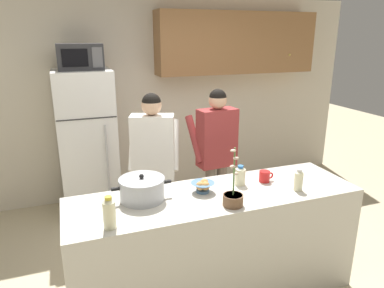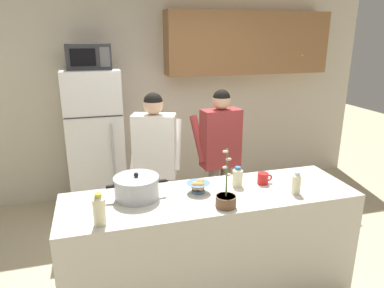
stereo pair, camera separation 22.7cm
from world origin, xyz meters
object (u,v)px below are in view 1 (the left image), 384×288
object	(u,v)px
bottle_far_corner	(109,213)
potted_orchid	(233,197)
person_by_sink	(216,146)
bottle_mid_counter	(240,175)
person_near_pot	(153,156)
cooking_pot	(142,189)
coffee_mug	(265,176)
microwave	(80,57)
refrigerator	(88,145)
bottle_near_edge	(299,180)
bread_bowl	(203,186)

from	to	relation	value
bottle_far_corner	potted_orchid	size ratio (longest dim) A/B	0.50
potted_orchid	person_by_sink	bearing A→B (deg)	71.79
potted_orchid	bottle_mid_counter	bearing A→B (deg)	54.82
person_near_pot	cooking_pot	world-z (taller)	person_near_pot
cooking_pot	bottle_far_corner	distance (m)	0.44
coffee_mug	bottle_mid_counter	world-z (taller)	bottle_mid_counter
cooking_pot	microwave	bearing A→B (deg)	98.98
microwave	cooking_pot	xyz separation A→B (m)	(0.27, -1.73, -0.88)
person_near_pot	refrigerator	bearing A→B (deg)	118.46
microwave	bottle_near_edge	size ratio (longest dim) A/B	2.62
refrigerator	person_by_sink	bearing A→B (deg)	-35.82
bread_bowl	microwave	bearing A→B (deg)	113.08
bottle_mid_counter	bottle_far_corner	distance (m)	1.16
potted_orchid	coffee_mug	bearing A→B (deg)	33.99
microwave	bread_bowl	bearing A→B (deg)	-66.92
refrigerator	microwave	distance (m)	1.01
coffee_mug	bottle_mid_counter	bearing A→B (deg)	176.53
refrigerator	potted_orchid	xyz separation A→B (m)	(0.87, -2.07, 0.11)
cooking_pot	bottle_mid_counter	distance (m)	0.82
person_near_pot	bottle_mid_counter	world-z (taller)	person_near_pot
person_by_sink	cooking_pot	world-z (taller)	person_by_sink
refrigerator	potted_orchid	world-z (taller)	refrigerator
person_near_pot	person_by_sink	xyz separation A→B (m)	(0.71, 0.10, -0.01)
person_by_sink	bottle_near_edge	world-z (taller)	person_by_sink
coffee_mug	potted_orchid	distance (m)	0.54
microwave	cooking_pot	size ratio (longest dim) A/B	1.05
refrigerator	person_near_pot	size ratio (longest dim) A/B	1.09
bread_bowl	bottle_far_corner	xyz separation A→B (m)	(-0.76, -0.30, 0.06)
bottle_mid_counter	potted_orchid	xyz separation A→B (m)	(-0.22, -0.32, -0.02)
refrigerator	bread_bowl	bearing A→B (deg)	-67.18
cooking_pot	bottle_far_corner	bearing A→B (deg)	-130.45
bottle_far_corner	coffee_mug	bearing A→B (deg)	13.25
microwave	person_by_sink	size ratio (longest dim) A/B	0.30
bread_bowl	bottle_near_edge	xyz separation A→B (m)	(0.73, -0.23, 0.04)
microwave	cooking_pot	distance (m)	1.96
coffee_mug	bottle_far_corner	distance (m)	1.37
refrigerator	bottle_mid_counter	xyz separation A→B (m)	(1.10, -1.76, 0.13)
bread_bowl	bottle_far_corner	size ratio (longest dim) A/B	0.85
bottle_far_corner	cooking_pot	bearing A→B (deg)	49.55
bread_bowl	coffee_mug	bearing A→B (deg)	1.68
person_near_pot	bottle_far_corner	distance (m)	1.21
cooking_pot	bottle_near_edge	distance (m)	1.24
person_near_pot	potted_orchid	world-z (taller)	person_near_pot
bread_bowl	person_near_pot	bearing A→B (deg)	104.80
microwave	bread_bowl	xyz separation A→B (m)	(0.75, -1.76, -0.91)
bottle_mid_counter	microwave	bearing A→B (deg)	122.33
cooking_pot	bottle_far_corner	world-z (taller)	bottle_far_corner
cooking_pot	potted_orchid	bearing A→B (deg)	-28.40
coffee_mug	bottle_mid_counter	size ratio (longest dim) A/B	0.77
person_by_sink	bottle_mid_counter	size ratio (longest dim) A/B	9.42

